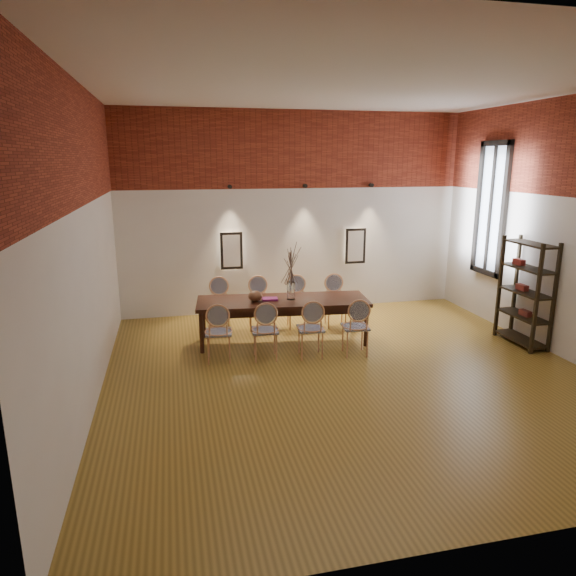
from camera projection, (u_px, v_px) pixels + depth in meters
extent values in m
cube|color=olive|center=(350.00, 374.00, 7.53)|extent=(7.00, 7.00, 0.02)
cube|color=silver|center=(359.00, 83.00, 6.55)|extent=(7.00, 7.00, 0.02)
cube|color=silver|center=(294.00, 213.00, 10.40)|extent=(7.00, 0.10, 4.00)
cube|color=silver|center=(525.00, 310.00, 3.68)|extent=(7.00, 0.10, 4.00)
cube|color=silver|center=(80.00, 248.00, 6.27)|extent=(0.10, 7.00, 4.00)
cube|color=silver|center=(575.00, 231.00, 7.81)|extent=(0.10, 7.00, 4.00)
cube|color=maroon|center=(295.00, 149.00, 10.03)|extent=(7.00, 0.02, 1.50)
cube|color=maroon|center=(539.00, 129.00, 3.45)|extent=(7.00, 0.02, 1.50)
cube|color=maroon|center=(76.00, 142.00, 5.98)|extent=(0.02, 7.00, 1.50)
cube|color=#FFEAC6|center=(231.00, 251.00, 10.19)|extent=(0.36, 0.06, 0.66)
cube|color=#FFEAC6|center=(355.00, 246.00, 10.75)|extent=(0.36, 0.06, 0.66)
cylinder|color=black|center=(230.00, 187.00, 9.86)|extent=(0.08, 0.10, 0.08)
cylinder|color=black|center=(305.00, 186.00, 10.18)|extent=(0.08, 0.10, 0.08)
cylinder|color=black|center=(371.00, 185.00, 10.49)|extent=(0.08, 0.10, 0.08)
cube|color=silver|center=(492.00, 209.00, 9.64)|extent=(0.02, 0.78, 2.38)
cube|color=black|center=(491.00, 209.00, 9.64)|extent=(0.08, 0.90, 2.50)
cube|color=black|center=(491.00, 209.00, 9.64)|extent=(0.06, 0.06, 2.40)
cube|color=#35160E|center=(283.00, 321.00, 8.78)|extent=(2.97, 1.22, 0.75)
cylinder|color=silver|center=(291.00, 291.00, 8.67)|extent=(0.14, 0.14, 0.30)
ellipsoid|color=brown|center=(255.00, 296.00, 8.57)|extent=(0.24, 0.24, 0.18)
cube|color=#942173|center=(270.00, 299.00, 8.68)|extent=(0.28, 0.21, 0.03)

